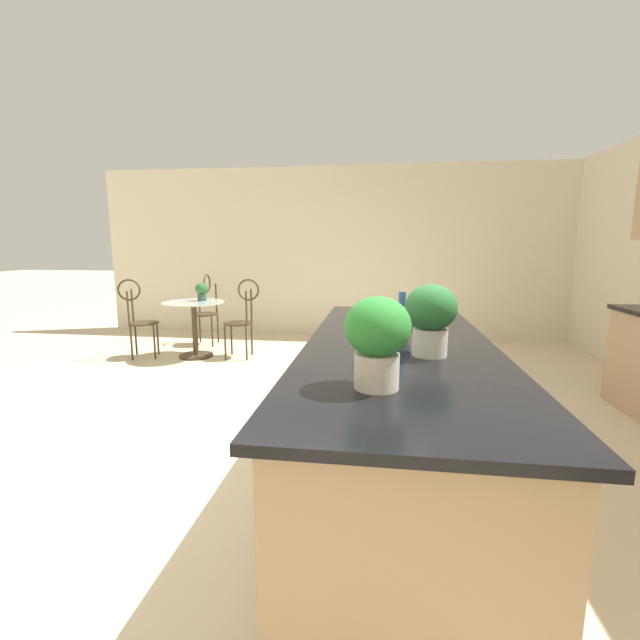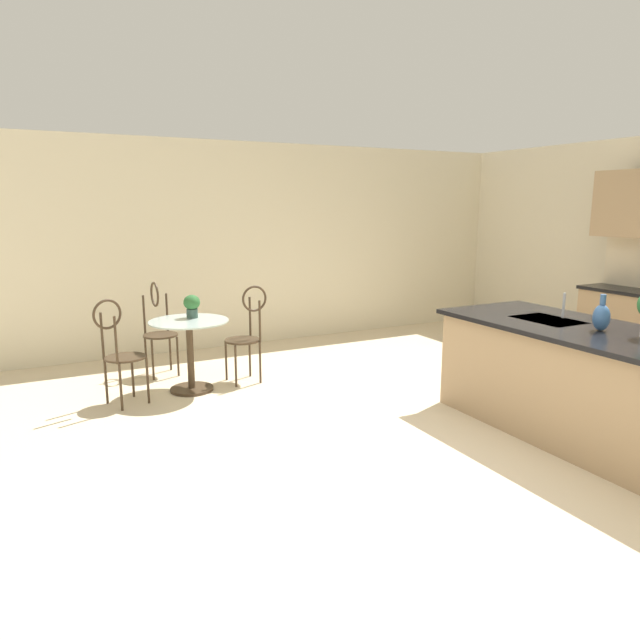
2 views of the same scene
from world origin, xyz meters
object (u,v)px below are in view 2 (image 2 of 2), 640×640
bistro_table (190,349)px  chair_by_island (119,347)px  vase_on_counter (601,317)px  chair_near_window (159,324)px  potted_plant_on_table (192,305)px  chair_toward_desk (247,329)px

bistro_table → chair_by_island: (0.13, -0.71, 0.13)m
chair_by_island → vase_on_counter: bearing=51.1°
bistro_table → chair_near_window: bearing=-168.7°
chair_near_window → potted_plant_on_table: bearing=19.1°
bistro_table → chair_near_window: size_ratio=0.77×
bistro_table → vase_on_counter: size_ratio=2.78×
chair_by_island → potted_plant_on_table: chair_by_island is taller
chair_toward_desk → vase_on_counter: size_ratio=3.62×
chair_toward_desk → vase_on_counter: vase_on_counter is taller
chair_near_window → chair_toward_desk: (0.71, 0.79, 0.00)m
chair_by_island → bistro_table: bearing=100.7°
bistro_table → chair_toward_desk: bearing=94.6°
bistro_table → chair_toward_desk: 0.65m
vase_on_counter → bistro_table: bearing=-137.3°
chair_by_island → potted_plant_on_table: bearing=108.1°
chair_by_island → chair_toward_desk: same height
bistro_table → chair_near_window: 0.79m
potted_plant_on_table → chair_near_window: bearing=-160.9°
bistro_table → chair_near_window: chair_near_window is taller
chair_near_window → chair_by_island: same height
chair_toward_desk → potted_plant_on_table: size_ratio=4.35×
chair_toward_desk → potted_plant_on_table: 0.65m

